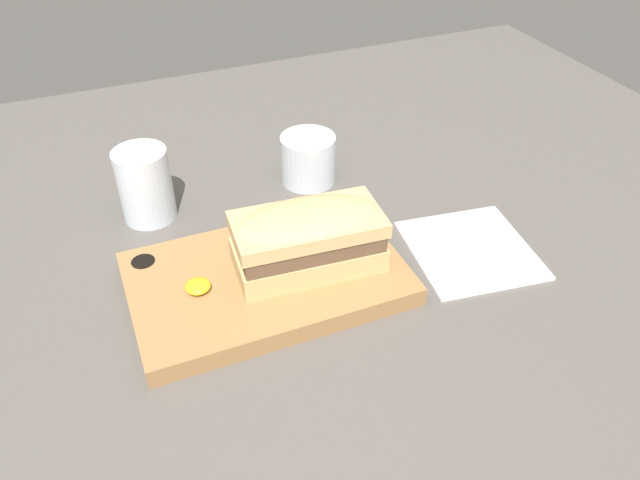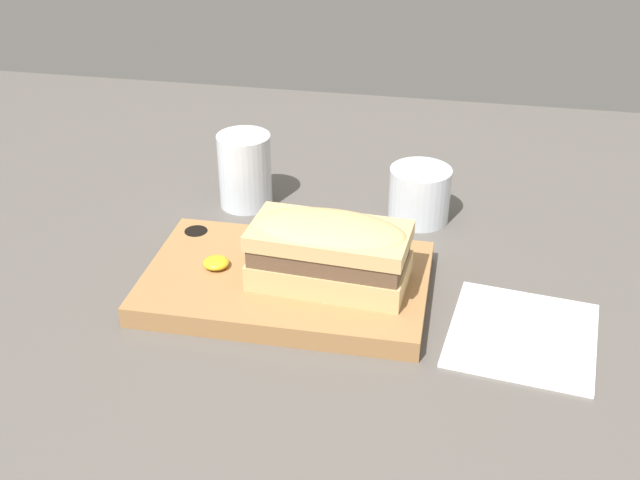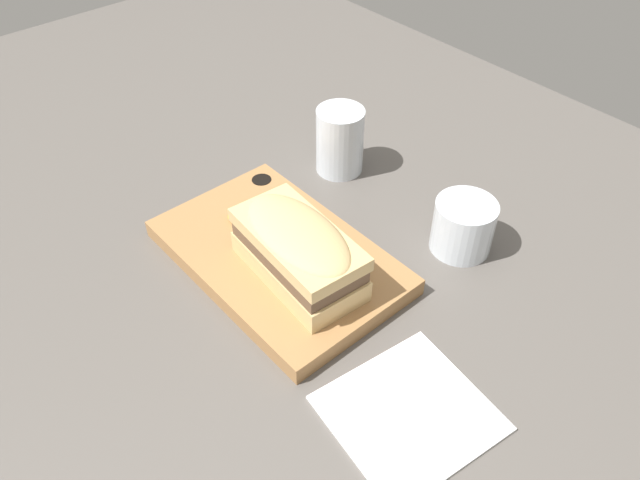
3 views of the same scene
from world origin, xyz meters
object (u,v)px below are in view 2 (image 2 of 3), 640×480
sandwich (329,249)px  napkin (522,335)px  serving_board (286,282)px  wine_glass (419,196)px  water_glass (245,175)px

sandwich → napkin: (21.94, -2.96, -6.71)cm
napkin → serving_board: bearing=172.2°
sandwich → wine_glass: (8.52, 21.54, -3.38)cm
serving_board → water_glass: (-10.46, 20.51, 3.29)cm
napkin → wine_glass: bearing=118.7°
water_glass → wine_glass: water_glass is taller
serving_board → napkin: (27.25, -3.74, -1.06)cm
sandwich → serving_board: bearing=171.6°
sandwich → napkin: bearing=-7.7°
sandwich → water_glass: size_ratio=1.75×
napkin → sandwich: bearing=172.3°
water_glass → wine_glass: size_ratio=1.26×
water_glass → serving_board: bearing=-63.0°
serving_board → wine_glass: 25.05cm
serving_board → sandwich: bearing=-8.4°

